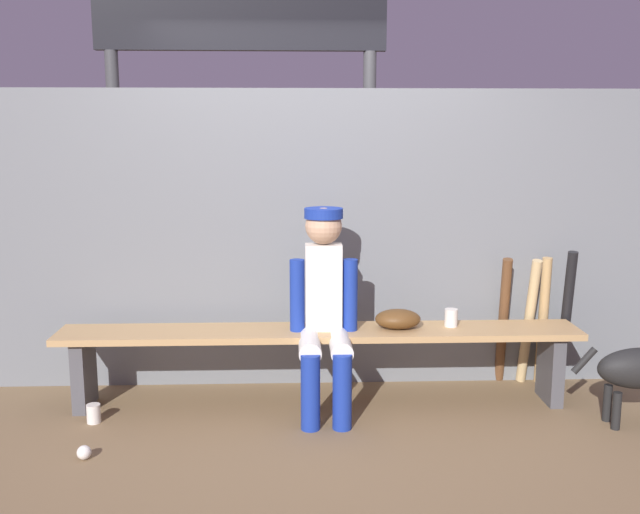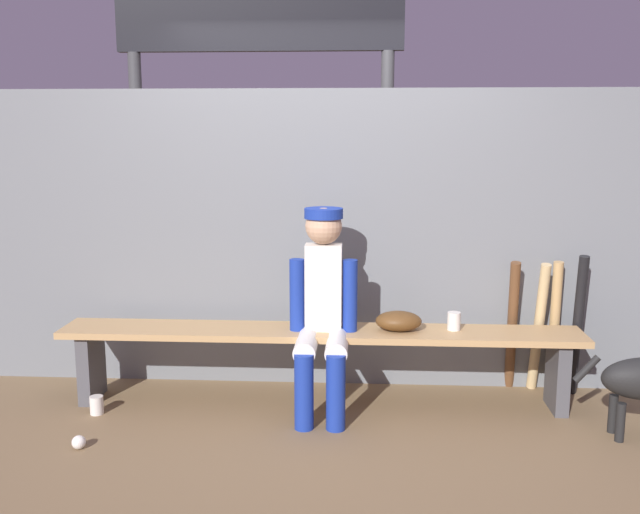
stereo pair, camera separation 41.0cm
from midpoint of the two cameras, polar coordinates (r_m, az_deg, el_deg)
name	(u,v)px [view 2 (the right image)]	position (r m, az deg, el deg)	size (l,w,h in m)	color
ground_plane	(320,404)	(4.54, 2.64, -11.66)	(30.00, 30.00, 0.00)	brown
chainlink_fence	(324,240)	(4.66, 2.80, 1.32)	(4.66, 0.03, 1.94)	slate
dugout_bench	(320,344)	(4.41, 2.68, -7.00)	(3.19, 0.36, 0.48)	tan
player_seated	(323,304)	(4.22, 2.99, -3.77)	(0.41, 0.55, 1.23)	silver
baseball_glove	(399,321)	(4.39, 8.97, -5.11)	(0.28, 0.20, 0.12)	#593819
bat_wood_dark	(512,326)	(4.83, 17.48, -5.29)	(0.06, 0.06, 0.88)	brown
bat_wood_natural	(538,328)	(4.83, 19.41, -5.40)	(0.06, 0.06, 0.88)	tan
bat_wood_tan	(554,327)	(4.91, 20.52, -5.27)	(0.06, 0.06, 0.87)	tan
bat_aluminum_black	(578,326)	(4.87, 22.19, -5.16)	(0.06, 0.06, 0.92)	black
baseball	(79,442)	(4.08, -15.95, -14.10)	(0.07, 0.07, 0.07)	white
cup_on_ground	(97,405)	(4.51, -14.91, -11.41)	(0.08, 0.08, 0.11)	silver
cup_on_bench	(454,321)	(4.47, 13.26, -5.04)	(0.08, 0.08, 0.11)	silver
scoreboard	(267,34)	(5.65, -2.07, 17.37)	(2.46, 0.27, 3.39)	#3F3F42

